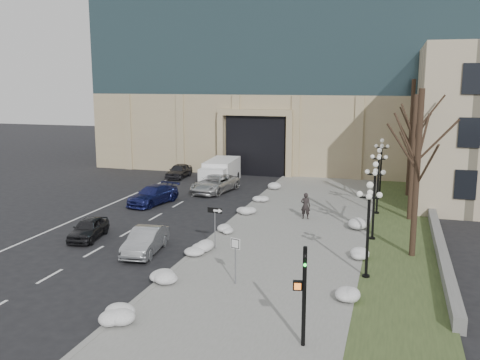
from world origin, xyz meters
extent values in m
plane|color=black|center=(0.00, 0.00, 0.00)|extent=(160.00, 160.00, 0.00)
cube|color=gray|center=(3.50, 14.00, 0.06)|extent=(9.00, 40.00, 0.12)
cube|color=gray|center=(-1.00, 14.00, 0.07)|extent=(0.30, 40.00, 0.14)
cube|color=#344221|center=(10.00, 14.00, 0.05)|extent=(4.00, 40.00, 0.10)
cube|color=gray|center=(12.00, 16.00, 0.35)|extent=(0.50, 30.00, 0.70)
cube|color=tan|center=(-2.00, 42.00, 4.00)|extent=(40.00, 20.00, 8.00)
cube|color=black|center=(-4.00, 33.00, 3.00)|extent=(6.00, 2.50, 6.00)
cube|color=tan|center=(-4.00, 31.60, 6.30)|extent=(7.50, 0.60, 0.60)
cube|color=tan|center=(-7.50, 31.60, 3.00)|extent=(0.60, 0.60, 6.00)
cube|color=tan|center=(-0.50, 31.60, 3.00)|extent=(0.60, 0.60, 6.00)
cube|color=black|center=(14.00, 19.00, 2.50)|extent=(1.40, 0.25, 2.00)
cube|color=black|center=(14.00, 19.00, 6.00)|extent=(1.40, 0.25, 2.00)
cube|color=black|center=(14.00, 19.00, 9.50)|extent=(1.40, 0.25, 2.00)
imported|color=black|center=(-8.11, 8.09, 0.64)|extent=(2.09, 3.93, 1.27)
imported|color=#94979B|center=(-3.61, 6.57, 0.70)|extent=(1.98, 4.40, 1.40)
imported|color=navy|center=(-8.38, 17.58, 0.71)|extent=(3.01, 5.20, 1.42)
imported|color=#BABABA|center=(-5.24, 23.10, 0.75)|extent=(3.35, 5.74, 1.50)
imported|color=#2E2E33|center=(-10.85, 28.66, 0.69)|extent=(1.66, 4.04, 1.37)
imported|color=black|center=(3.70, 16.01, 1.02)|extent=(0.67, 0.45, 1.81)
cube|color=silver|center=(-6.05, 27.54, 1.08)|extent=(2.74, 5.54, 2.16)
cube|color=silver|center=(-5.83, 24.31, 0.97)|extent=(2.38, 1.88, 1.72)
cylinder|color=black|center=(-6.92, 24.45, 0.38)|extent=(0.32, 0.77, 0.75)
cylinder|color=black|center=(-4.77, 24.60, 0.38)|extent=(0.32, 0.77, 0.75)
cylinder|color=black|center=(-7.24, 29.07, 0.38)|extent=(0.32, 0.77, 0.75)
cylinder|color=black|center=(-5.09, 29.22, 0.38)|extent=(0.32, 0.77, 0.75)
cylinder|color=slate|center=(-0.08, 8.11, 1.20)|extent=(0.06, 0.06, 2.40)
cube|color=black|center=(-0.08, 8.11, 2.31)|extent=(0.88, 0.13, 0.30)
cube|color=white|center=(0.06, 8.07, 2.31)|extent=(0.41, 0.06, 0.11)
cone|color=white|center=(0.28, 8.04, 2.31)|extent=(0.23, 0.26, 0.24)
cylinder|color=slate|center=(2.56, 3.33, 1.13)|extent=(0.06, 0.06, 2.27)
cube|color=white|center=(2.56, 3.33, 2.06)|extent=(0.49, 0.18, 0.49)
cube|color=black|center=(2.55, 3.30, 2.06)|extent=(0.42, 0.13, 0.43)
cube|color=white|center=(2.55, 3.30, 2.06)|extent=(0.36, 0.12, 0.37)
cylinder|color=black|center=(6.54, -1.57, 1.89)|extent=(0.15, 0.15, 3.77)
cylinder|color=black|center=(6.54, -1.57, 0.05)|extent=(0.47, 0.47, 0.09)
imported|color=black|center=(6.54, -1.57, 3.11)|extent=(0.29, 0.86, 0.17)
sphere|color=#19E533|center=(6.57, -1.71, 3.16)|extent=(0.11, 0.11, 0.11)
cube|color=black|center=(6.31, -1.62, 2.36)|extent=(0.36, 0.25, 0.33)
cube|color=orange|center=(6.33, -1.72, 2.36)|extent=(0.24, 0.06, 0.24)
ellipsoid|color=white|center=(-0.70, -1.59, 0.30)|extent=(1.10, 1.60, 0.36)
ellipsoid|color=white|center=(-0.76, 2.89, 0.30)|extent=(1.10, 1.60, 0.36)
ellipsoid|color=white|center=(-0.62, 7.01, 0.30)|extent=(1.10, 1.60, 0.36)
ellipsoid|color=white|center=(-0.64, 11.03, 0.30)|extent=(1.10, 1.60, 0.36)
ellipsoid|color=white|center=(-0.49, 16.13, 0.30)|extent=(1.10, 1.60, 0.36)
ellipsoid|color=white|center=(-0.39, 20.14, 0.30)|extent=(1.10, 1.60, 0.36)
ellipsoid|color=white|center=(-0.41, 25.17, 0.30)|extent=(1.10, 1.60, 0.36)
ellipsoid|color=white|center=(7.52, 2.73, 0.30)|extent=(1.10, 1.60, 0.36)
ellipsoid|color=white|center=(7.85, 8.61, 0.30)|extent=(1.10, 1.60, 0.36)
ellipsoid|color=white|center=(7.46, 14.70, 0.30)|extent=(1.10, 1.60, 0.36)
cylinder|color=black|center=(8.30, 6.00, 0.10)|extent=(0.36, 0.36, 0.20)
cylinder|color=black|center=(8.30, 6.00, 2.00)|extent=(0.14, 0.14, 4.00)
cylinder|color=black|center=(8.30, 6.00, 4.00)|extent=(0.10, 0.90, 0.10)
cylinder|color=black|center=(8.30, 6.00, 4.00)|extent=(0.90, 0.10, 0.10)
sphere|color=silver|center=(8.30, 6.00, 4.60)|extent=(0.32, 0.32, 0.32)
sphere|color=silver|center=(8.75, 6.00, 4.15)|extent=(0.28, 0.28, 0.28)
sphere|color=silver|center=(7.85, 6.00, 4.15)|extent=(0.28, 0.28, 0.28)
sphere|color=silver|center=(8.30, 6.45, 4.15)|extent=(0.28, 0.28, 0.28)
sphere|color=silver|center=(8.30, 5.55, 4.15)|extent=(0.28, 0.28, 0.28)
cylinder|color=black|center=(8.30, 12.50, 0.10)|extent=(0.36, 0.36, 0.20)
cylinder|color=black|center=(8.30, 12.50, 2.00)|extent=(0.14, 0.14, 4.00)
cylinder|color=black|center=(8.30, 12.50, 4.00)|extent=(0.10, 0.90, 0.10)
cylinder|color=black|center=(8.30, 12.50, 4.00)|extent=(0.90, 0.10, 0.10)
sphere|color=silver|center=(8.30, 12.50, 4.60)|extent=(0.32, 0.32, 0.32)
sphere|color=silver|center=(8.75, 12.50, 4.15)|extent=(0.28, 0.28, 0.28)
sphere|color=silver|center=(7.85, 12.50, 4.15)|extent=(0.28, 0.28, 0.28)
sphere|color=silver|center=(8.30, 12.95, 4.15)|extent=(0.28, 0.28, 0.28)
sphere|color=silver|center=(8.30, 12.05, 4.15)|extent=(0.28, 0.28, 0.28)
cylinder|color=black|center=(8.30, 19.00, 0.10)|extent=(0.36, 0.36, 0.20)
cylinder|color=black|center=(8.30, 19.00, 2.00)|extent=(0.14, 0.14, 4.00)
cylinder|color=black|center=(8.30, 19.00, 4.00)|extent=(0.10, 0.90, 0.10)
cylinder|color=black|center=(8.30, 19.00, 4.00)|extent=(0.90, 0.10, 0.10)
sphere|color=silver|center=(8.30, 19.00, 4.60)|extent=(0.32, 0.32, 0.32)
sphere|color=silver|center=(8.75, 19.00, 4.15)|extent=(0.28, 0.28, 0.28)
sphere|color=silver|center=(7.85, 19.00, 4.15)|extent=(0.28, 0.28, 0.28)
sphere|color=silver|center=(8.30, 19.45, 4.15)|extent=(0.28, 0.28, 0.28)
sphere|color=silver|center=(8.30, 18.55, 4.15)|extent=(0.28, 0.28, 0.28)
cylinder|color=black|center=(8.30, 25.50, 0.10)|extent=(0.36, 0.36, 0.20)
cylinder|color=black|center=(8.30, 25.50, 2.00)|extent=(0.14, 0.14, 4.00)
cylinder|color=black|center=(8.30, 25.50, 4.00)|extent=(0.10, 0.90, 0.10)
cylinder|color=black|center=(8.30, 25.50, 4.00)|extent=(0.90, 0.10, 0.10)
sphere|color=silver|center=(8.30, 25.50, 4.60)|extent=(0.32, 0.32, 0.32)
sphere|color=silver|center=(8.75, 25.50, 4.15)|extent=(0.28, 0.28, 0.28)
sphere|color=silver|center=(7.85, 25.50, 4.15)|extent=(0.28, 0.28, 0.28)
sphere|color=silver|center=(8.30, 25.95, 4.15)|extent=(0.28, 0.28, 0.28)
sphere|color=silver|center=(8.30, 25.05, 4.15)|extent=(0.28, 0.28, 0.28)
cylinder|color=black|center=(10.50, 10.00, 4.50)|extent=(0.32, 0.32, 9.00)
cylinder|color=black|center=(10.50, 18.00, 4.25)|extent=(0.32, 0.32, 8.50)
cylinder|color=black|center=(10.50, 26.00, 4.75)|extent=(0.32, 0.32, 9.50)
camera|label=1|loc=(9.33, -19.09, 9.39)|focal=40.00mm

